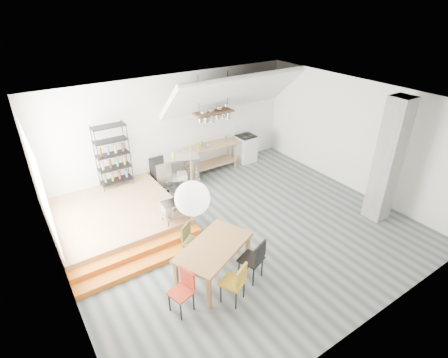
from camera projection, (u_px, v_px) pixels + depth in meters
floor at (241, 229)px, 8.73m from camera, size 8.00×8.00×0.00m
wall_back at (173, 128)px, 10.53m from camera, size 8.00×0.04×3.20m
wall_left at (56, 231)px, 6.02m from camera, size 0.04×7.00×3.20m
wall_right at (355, 136)px, 9.93m from camera, size 0.04×7.00×3.20m
ceiling at (244, 104)px, 7.21m from camera, size 8.00×7.00×0.02m
slope_ceiling at (234, 92)px, 10.52m from camera, size 4.40×1.44×1.32m
window_pane at (39, 185)px, 7.03m from camera, size 0.02×2.50×2.20m
platform at (115, 216)px, 8.88m from camera, size 3.00×3.00×0.40m
step_lower at (146, 264)px, 7.52m from camera, size 3.00×0.35×0.13m
step_upper at (139, 253)px, 7.74m from camera, size 3.00×0.35×0.27m
concrete_column at (388, 161)px, 8.49m from camera, size 0.50×0.50×3.20m
kitchen_counter at (211, 153)px, 11.28m from camera, size 1.80×0.60×0.91m
stove at (245, 148)px, 12.04m from camera, size 0.60×0.60×1.18m
pot_rack at (215, 115)px, 10.48m from camera, size 1.20×0.50×1.43m
wire_shelving at (113, 155)px, 9.46m from camera, size 0.88×0.38×1.80m
microwave_shelf at (175, 214)px, 8.34m from camera, size 0.60×0.40×0.16m
paper_lantern at (192, 198)px, 5.83m from camera, size 0.60×0.60×0.60m
dining_table at (214, 249)px, 6.99m from camera, size 1.86×1.50×0.78m
chair_mustard at (236, 281)px, 6.46m from camera, size 0.54×0.54×0.89m
chair_black at (254, 258)px, 6.96m from camera, size 0.56×0.56×0.94m
chair_olive at (191, 239)px, 7.56m from camera, size 0.55×0.55×0.87m
chair_red at (183, 288)px, 6.33m from camera, size 0.48×0.48×0.86m
rolling_cart at (182, 168)px, 10.30m from camera, size 1.15×0.90×1.01m
mini_fridge at (161, 172)px, 10.54m from camera, size 0.50×0.50×0.84m
microwave at (175, 208)px, 8.25m from camera, size 0.62×0.45×0.33m
bowl at (206, 146)px, 10.99m from camera, size 0.26×0.26×0.05m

